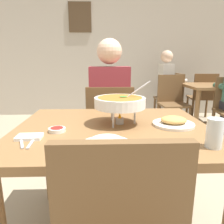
# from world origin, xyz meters

# --- Properties ---
(cafe_rear_partition) EXTENTS (10.00, 0.10, 3.00)m
(cafe_rear_partition) POSITION_xyz_m (0.00, 3.36, 1.50)
(cafe_rear_partition) COLOR #BCB2A3
(cafe_rear_partition) RESTS_ON ground_plane
(picture_frame_hung) EXTENTS (0.44, 0.03, 0.56)m
(picture_frame_hung) POSITION_xyz_m (-0.51, 3.30, 1.95)
(picture_frame_hung) COLOR #4C3823
(dining_table_main) EXTENTS (1.11, 0.94, 0.75)m
(dining_table_main) POSITION_xyz_m (0.00, 0.00, 0.64)
(dining_table_main) COLOR brown
(dining_table_main) RESTS_ON ground_plane
(chair_diner_main) EXTENTS (0.44, 0.44, 0.90)m
(chair_diner_main) POSITION_xyz_m (-0.00, 0.75, 0.51)
(chair_diner_main) COLOR brown
(chair_diner_main) RESTS_ON ground_plane
(diner_main) EXTENTS (0.40, 0.45, 1.31)m
(diner_main) POSITION_xyz_m (0.00, 0.79, 0.75)
(diner_main) COLOR #2D2D38
(diner_main) RESTS_ON ground_plane
(curry_bowl) EXTENTS (0.33, 0.30, 0.26)m
(curry_bowl) POSITION_xyz_m (0.04, 0.05, 0.88)
(curry_bowl) COLOR silver
(curry_bowl) RESTS_ON dining_table_main
(rice_plate) EXTENTS (0.24, 0.24, 0.06)m
(rice_plate) POSITION_xyz_m (-0.04, -0.31, 0.77)
(rice_plate) COLOR white
(rice_plate) RESTS_ON dining_table_main
(appetizer_plate) EXTENTS (0.24, 0.24, 0.06)m
(appetizer_plate) POSITION_xyz_m (0.35, 0.01, 0.77)
(appetizer_plate) COLOR white
(appetizer_plate) RESTS_ON dining_table_main
(sauce_dish) EXTENTS (0.09, 0.09, 0.02)m
(sauce_dish) POSITION_xyz_m (-0.30, -0.08, 0.76)
(sauce_dish) COLOR white
(sauce_dish) RESTS_ON dining_table_main
(napkin_folded) EXTENTS (0.12, 0.08, 0.02)m
(napkin_folded) POSITION_xyz_m (-0.41, -0.18, 0.76)
(napkin_folded) COLOR white
(napkin_folded) RESTS_ON dining_table_main
(fork_utensil) EXTENTS (0.08, 0.16, 0.01)m
(fork_utensil) POSITION_xyz_m (-0.43, -0.23, 0.75)
(fork_utensil) COLOR silver
(fork_utensil) RESTS_ON dining_table_main
(spoon_utensil) EXTENTS (0.02, 0.17, 0.01)m
(spoon_utensil) POSITION_xyz_m (-0.38, -0.23, 0.75)
(spoon_utensil) COLOR silver
(spoon_utensil) RESTS_ON dining_table_main
(drink_glass) EXTENTS (0.07, 0.07, 0.13)m
(drink_glass) POSITION_xyz_m (0.42, -0.32, 0.81)
(drink_glass) COLOR silver
(drink_glass) RESTS_ON dining_table_main
(dining_table_far) EXTENTS (1.00, 0.80, 0.75)m
(dining_table_far) POSITION_xyz_m (1.76, 2.18, 0.62)
(dining_table_far) COLOR brown
(dining_table_far) RESTS_ON ground_plane
(chair_bg_middle) EXTENTS (0.44, 0.44, 0.90)m
(chair_bg_middle) POSITION_xyz_m (1.23, 2.69, 0.51)
(chair_bg_middle) COLOR brown
(chair_bg_middle) RESTS_ON ground_plane
(chair_bg_right) EXTENTS (0.47, 0.47, 0.90)m
(chair_bg_right) POSITION_xyz_m (1.06, 2.23, 0.51)
(chair_bg_right) COLOR brown
(chair_bg_right) RESTS_ON ground_plane
(chair_bg_corner) EXTENTS (0.49, 0.49, 0.90)m
(chair_bg_corner) POSITION_xyz_m (1.80, 2.70, 0.51)
(chair_bg_corner) COLOR brown
(chair_bg_corner) RESTS_ON ground_plane
(patron_bg_middle) EXTENTS (0.45, 0.40, 1.31)m
(patron_bg_middle) POSITION_xyz_m (1.13, 2.76, 0.75)
(patron_bg_middle) COLOR #2D2D38
(patron_bg_middle) RESTS_ON ground_plane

